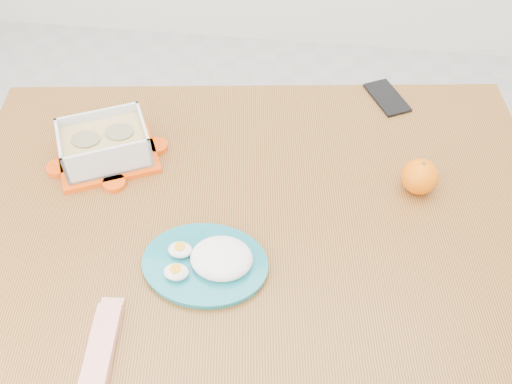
# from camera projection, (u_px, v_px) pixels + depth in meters

# --- Properties ---
(ground) EXTENTS (3.50, 3.50, 0.00)m
(ground) POSITION_uv_depth(u_px,v_px,m) (258.00, 349.00, 1.84)
(ground) COLOR #B7B7B2
(ground) RESTS_ON ground
(dining_table) EXTENTS (1.43, 1.05, 0.75)m
(dining_table) POSITION_uv_depth(u_px,v_px,m) (256.00, 234.00, 1.32)
(dining_table) COLOR #926029
(dining_table) RESTS_ON ground
(food_container) EXTENTS (0.28, 0.25, 0.10)m
(food_container) POSITION_uv_depth(u_px,v_px,m) (105.00, 145.00, 1.33)
(food_container) COLOR #F64907
(food_container) RESTS_ON dining_table
(orange_fruit) EXTENTS (0.08, 0.08, 0.08)m
(orange_fruit) POSITION_uv_depth(u_px,v_px,m) (420.00, 177.00, 1.27)
(orange_fruit) COLOR orange
(orange_fruit) RESTS_ON dining_table
(rice_plate) EXTENTS (0.26, 0.26, 0.07)m
(rice_plate) POSITION_uv_depth(u_px,v_px,m) (210.00, 261.00, 1.14)
(rice_plate) COLOR #17737F
(rice_plate) RESTS_ON dining_table
(candy_bar) EXTENTS (0.06, 0.19, 0.02)m
(candy_bar) POSITION_uv_depth(u_px,v_px,m) (100.00, 351.00, 1.02)
(candy_bar) COLOR red
(candy_bar) RESTS_ON dining_table
(smartphone) EXTENTS (0.13, 0.16, 0.01)m
(smartphone) POSITION_uv_depth(u_px,v_px,m) (387.00, 98.00, 1.51)
(smartphone) COLOR black
(smartphone) RESTS_ON dining_table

